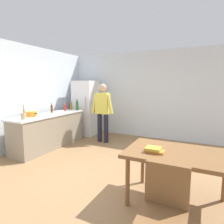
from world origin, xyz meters
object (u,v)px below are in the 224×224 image
object	(u,v)px
dining_table	(178,157)
refrigerator	(86,108)
cooking_pot	(31,114)
bottle_beer_brown	(52,109)
chair	(164,207)
bottle_oil_amber	(71,106)
utensil_jar	(24,116)
person	(103,109)
book_stack	(154,150)
bottle_wine_green	(77,106)
bottle_sauce_red	(65,108)

from	to	relation	value
dining_table	refrigerator	bearing A→B (deg)	140.71
cooking_pot	bottle_beer_brown	world-z (taller)	bottle_beer_brown
chair	bottle_oil_amber	distance (m)	4.65
utensil_jar	bottle_oil_amber	size ratio (longest dim) A/B	1.14
person	bottle_beer_brown	bearing A→B (deg)	-146.04
dining_table	cooking_pot	bearing A→B (deg)	169.84
person	refrigerator	bearing A→B (deg)	149.77
bottle_oil_amber	chair	bearing A→B (deg)	-41.79
bottle_oil_amber	book_stack	size ratio (longest dim) A/B	1.12
dining_table	cooking_pot	world-z (taller)	cooking_pot
chair	bottle_wine_green	bearing A→B (deg)	139.85
refrigerator	bottle_wine_green	xyz separation A→B (m)	(0.12, -0.65, 0.15)
chair	utensil_jar	world-z (taller)	utensil_jar
utensil_jar	bottle_oil_amber	bearing A→B (deg)	93.63
book_stack	bottle_sauce_red	bearing A→B (deg)	147.98
cooking_pot	bottle_oil_amber	size ratio (longest dim) A/B	1.43
cooking_pot	bottle_wine_green	xyz separation A→B (m)	(0.33, 1.42, 0.09)
bottle_oil_amber	book_stack	distance (m)	3.88
person	chair	bearing A→B (deg)	-52.97
bottle_beer_brown	refrigerator	bearing A→B (deg)	80.42
dining_table	bottle_sauce_red	world-z (taller)	bottle_sauce_red
bottle_wine_green	book_stack	xyz separation A→B (m)	(2.88, -2.20, -0.26)
refrigerator	dining_table	xyz separation A→B (m)	(3.30, -2.70, -0.23)
dining_table	bottle_wine_green	size ratio (longest dim) A/B	4.12
chair	utensil_jar	distance (m)	3.58
refrigerator	chair	xyz separation A→B (m)	(3.30, -3.67, -0.37)
dining_table	bottle_wine_green	world-z (taller)	bottle_wine_green
person	utensil_jar	world-z (taller)	person
utensil_jar	bottle_wine_green	size ratio (longest dim) A/B	0.94
utensil_jar	bottle_sauce_red	xyz separation A→B (m)	(-0.11, 1.54, 0.02)
utensil_jar	bottle_sauce_red	bearing A→B (deg)	93.92
dining_table	utensil_jar	size ratio (longest dim) A/B	4.37
chair	cooking_pot	bearing A→B (deg)	158.94
chair	bottle_beer_brown	distance (m)	4.25
chair	bottle_wine_green	world-z (taller)	bottle_wine_green
person	chair	xyz separation A→B (m)	(2.35, -3.11, -0.44)
refrigerator	bottle_oil_amber	bearing A→B (deg)	-103.96
person	bottle_wine_green	size ratio (longest dim) A/B	5.00
book_stack	chair	bearing A→B (deg)	-70.02
chair	bottle_wine_green	distance (m)	4.41
bottle_wine_green	book_stack	bearing A→B (deg)	-37.42
cooking_pot	book_stack	world-z (taller)	cooking_pot
dining_table	bottle_oil_amber	world-z (taller)	bottle_oil_amber
chair	bottle_oil_amber	xyz separation A→B (m)	(-3.45, 3.08, 0.48)
refrigerator	utensil_jar	xyz separation A→B (m)	(-0.03, -2.43, 0.08)
dining_table	cooking_pot	size ratio (longest dim) A/B	3.50
person	book_stack	size ratio (longest dim) A/B	6.80
dining_table	bottle_wine_green	bearing A→B (deg)	147.14
chair	utensil_jar	size ratio (longest dim) A/B	2.84
cooking_pot	bottle_oil_amber	world-z (taller)	bottle_oil_amber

